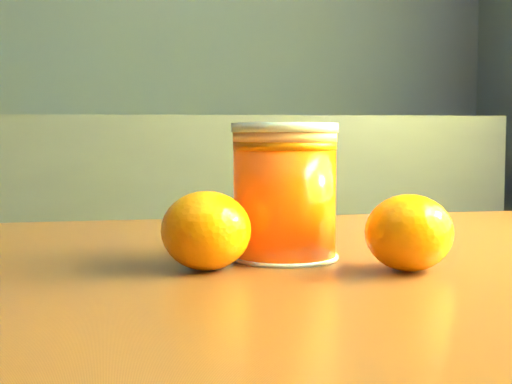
{
  "coord_description": "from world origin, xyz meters",
  "views": [
    {
      "loc": [
        0.87,
        -0.4,
        0.85
      ],
      "look_at": [
        0.93,
        0.2,
        0.81
      ],
      "focal_mm": 50.0,
      "sensor_mm": 36.0,
      "label": 1
    }
  ],
  "objects": [
    {
      "name": "juice_glass",
      "position": [
        0.95,
        0.19,
        0.81
      ],
      "size": [
        0.09,
        0.09,
        0.11
      ],
      "rotation": [
        0.0,
        0.0,
        0.4
      ],
      "color": "#FF4405",
      "rests_on": "table"
    },
    {
      "name": "table",
      "position": [
        0.99,
        0.15,
        0.66
      ],
      "size": [
        1.08,
        0.82,
        0.75
      ],
      "rotation": [
        0.0,
        0.0,
        0.12
      ],
      "color": "brown",
      "rests_on": "ground"
    },
    {
      "name": "orange_back",
      "position": [
        1.04,
        0.12,
        0.78
      ],
      "size": [
        0.09,
        0.09,
        0.06
      ],
      "primitive_type": "ellipsoid",
      "rotation": [
        0.0,
        0.0,
        0.38
      ],
      "color": "orange",
      "rests_on": "table"
    },
    {
      "name": "orange_front",
      "position": [
        0.88,
        0.14,
        0.78
      ],
      "size": [
        0.08,
        0.08,
        0.06
      ],
      "primitive_type": "ellipsoid",
      "rotation": [
        0.0,
        0.0,
        0.12
      ],
      "color": "orange",
      "rests_on": "table"
    }
  ]
}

